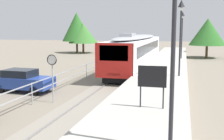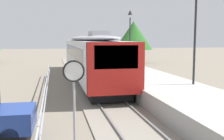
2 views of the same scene
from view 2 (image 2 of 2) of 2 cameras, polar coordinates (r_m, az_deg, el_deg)
ground_plane at (r=17.00m, az=-12.42°, el=-5.01°), size 160.00×160.00×0.00m
track_rails at (r=17.23m, az=-2.37°, el=-4.58°), size 3.20×60.00×0.14m
commuter_train at (r=22.69m, az=-4.91°, el=3.48°), size 2.82×20.60×3.74m
station_platform at (r=17.99m, az=7.89°, el=-2.82°), size 3.90×60.00×0.90m
platform_lamp_mid_platform at (r=15.33m, az=17.35°, el=10.98°), size 0.34×0.34×5.35m
platform_lamp_far_end at (r=27.13m, az=3.85°, el=9.22°), size 0.34×0.34×5.35m
speed_limit_sign at (r=7.48m, az=-8.09°, el=-3.09°), size 0.61×0.10×2.81m
carpark_fence at (r=7.11m, az=-15.31°, el=-13.92°), size 0.06×36.06×1.25m
tree_distant_left at (r=38.36m, az=4.59°, el=7.33°), size 5.36×5.36×5.87m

